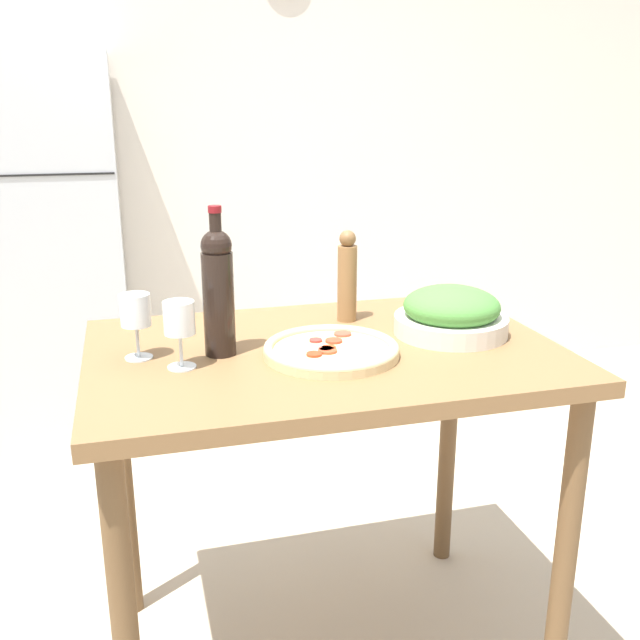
{
  "coord_description": "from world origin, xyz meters",
  "views": [
    {
      "loc": [
        -0.46,
        -1.63,
        1.52
      ],
      "look_at": [
        0.0,
        0.04,
        0.99
      ],
      "focal_mm": 40.0,
      "sensor_mm": 36.0,
      "label": 1
    }
  ],
  "objects_px": {
    "wine_glass_near": "(179,322)",
    "pepper_mill": "(347,278)",
    "salad_bowl": "(451,314)",
    "wine_bottle": "(218,289)",
    "homemade_pizza": "(333,350)",
    "wine_glass_far": "(136,314)",
    "refrigerator": "(42,255)"
  },
  "relations": [
    {
      "from": "wine_glass_near",
      "to": "wine_bottle",
      "type": "bearing_deg",
      "value": 35.65
    },
    {
      "from": "pepper_mill",
      "to": "wine_glass_near",
      "type": "bearing_deg",
      "value": -151.64
    },
    {
      "from": "wine_glass_near",
      "to": "wine_glass_far",
      "type": "relative_size",
      "value": 1.0
    },
    {
      "from": "refrigerator",
      "to": "salad_bowl",
      "type": "xyz_separation_m",
      "value": [
        1.19,
        -1.74,
        0.12
      ]
    },
    {
      "from": "wine_glass_near",
      "to": "salad_bowl",
      "type": "distance_m",
      "value": 0.72
    },
    {
      "from": "wine_bottle",
      "to": "wine_glass_far",
      "type": "bearing_deg",
      "value": 174.05
    },
    {
      "from": "wine_glass_far",
      "to": "wine_bottle",
      "type": "bearing_deg",
      "value": -5.95
    },
    {
      "from": "wine_bottle",
      "to": "wine_glass_near",
      "type": "height_order",
      "value": "wine_bottle"
    },
    {
      "from": "refrigerator",
      "to": "salad_bowl",
      "type": "relative_size",
      "value": 5.79
    },
    {
      "from": "wine_bottle",
      "to": "pepper_mill",
      "type": "xyz_separation_m",
      "value": [
        0.38,
        0.19,
        -0.04
      ]
    },
    {
      "from": "pepper_mill",
      "to": "salad_bowl",
      "type": "relative_size",
      "value": 0.86
    },
    {
      "from": "wine_bottle",
      "to": "salad_bowl",
      "type": "xyz_separation_m",
      "value": [
        0.61,
        -0.0,
        -0.11
      ]
    },
    {
      "from": "refrigerator",
      "to": "wine_glass_near",
      "type": "height_order",
      "value": "refrigerator"
    },
    {
      "from": "wine_glass_far",
      "to": "homemade_pizza",
      "type": "distance_m",
      "value": 0.48
    },
    {
      "from": "homemade_pizza",
      "to": "salad_bowl",
      "type": "bearing_deg",
      "value": 12.9
    },
    {
      "from": "wine_glass_far",
      "to": "homemade_pizza",
      "type": "bearing_deg",
      "value": -12.76
    },
    {
      "from": "salad_bowl",
      "to": "refrigerator",
      "type": "bearing_deg",
      "value": 124.45
    },
    {
      "from": "wine_glass_near",
      "to": "pepper_mill",
      "type": "relative_size",
      "value": 0.62
    },
    {
      "from": "refrigerator",
      "to": "homemade_pizza",
      "type": "relative_size",
      "value": 5.25
    },
    {
      "from": "refrigerator",
      "to": "pepper_mill",
      "type": "relative_size",
      "value": 6.75
    },
    {
      "from": "wine_bottle",
      "to": "pepper_mill",
      "type": "relative_size",
      "value": 1.41
    },
    {
      "from": "wine_bottle",
      "to": "salad_bowl",
      "type": "relative_size",
      "value": 1.21
    },
    {
      "from": "refrigerator",
      "to": "pepper_mill",
      "type": "xyz_separation_m",
      "value": [
        0.96,
        -1.54,
        0.19
      ]
    },
    {
      "from": "homemade_pizza",
      "to": "wine_bottle",
      "type": "bearing_deg",
      "value": 162.4
    },
    {
      "from": "pepper_mill",
      "to": "homemade_pizza",
      "type": "bearing_deg",
      "value": -113.92
    },
    {
      "from": "wine_glass_far",
      "to": "pepper_mill",
      "type": "relative_size",
      "value": 0.62
    },
    {
      "from": "homemade_pizza",
      "to": "wine_glass_near",
      "type": "bearing_deg",
      "value": 178.21
    },
    {
      "from": "wine_glass_near",
      "to": "pepper_mill",
      "type": "xyz_separation_m",
      "value": [
        0.48,
        0.26,
        0.01
      ]
    },
    {
      "from": "refrigerator",
      "to": "salad_bowl",
      "type": "bearing_deg",
      "value": -55.55
    },
    {
      "from": "wine_bottle",
      "to": "homemade_pizza",
      "type": "relative_size",
      "value": 1.1
    },
    {
      "from": "wine_glass_near",
      "to": "pepper_mill",
      "type": "distance_m",
      "value": 0.55
    },
    {
      "from": "wine_bottle",
      "to": "wine_glass_far",
      "type": "xyz_separation_m",
      "value": [
        -0.19,
        0.02,
        -0.05
      ]
    }
  ]
}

